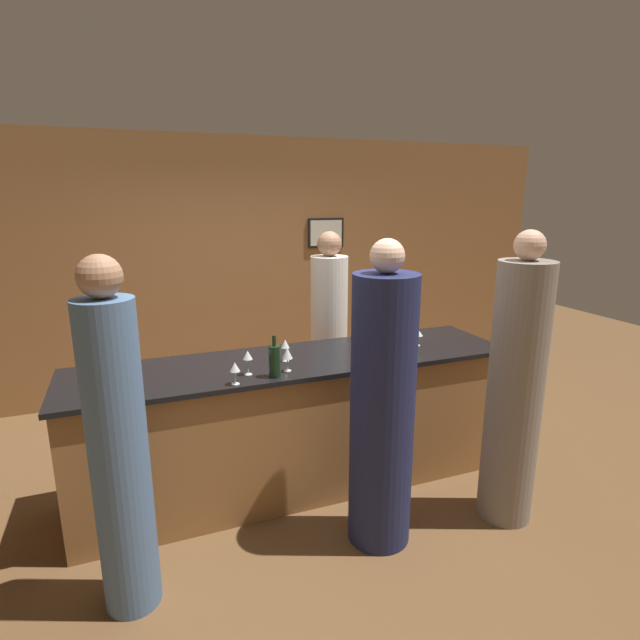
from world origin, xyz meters
TOP-DOWN VIEW (x-y plane):
  - ground_plane at (0.00, 0.00)m, footprint 14.00×14.00m
  - back_wall at (0.00, 2.21)m, footprint 8.00×0.08m
  - bar_counter at (0.00, 0.00)m, footprint 3.24×0.79m
  - bartender at (0.56, 0.74)m, footprint 0.33×0.33m
  - guest_0 at (0.29, -0.78)m, footprint 0.40×0.40m
  - guest_1 at (-1.22, -0.78)m, footprint 0.30×0.30m
  - guest_2 at (1.22, -0.89)m, footprint 0.36×0.36m
  - wine_bottle_0 at (-0.25, -0.30)m, footprint 0.08×0.08m
  - wine_glass_0 at (-0.40, -0.20)m, footprint 0.06×0.06m
  - wine_glass_1 at (-0.09, -0.02)m, footprint 0.06×0.06m
  - wine_glass_2 at (1.00, -0.04)m, footprint 0.08×0.08m
  - wine_glass_3 at (-0.52, -0.34)m, footprint 0.07×0.07m
  - wine_glass_4 at (-0.14, -0.22)m, footprint 0.07×0.07m

SIDE VIEW (x-z plane):
  - ground_plane at x=0.00m, z-range 0.00..0.00m
  - bar_counter at x=0.00m, z-range 0.00..1.02m
  - bartender at x=0.56m, z-range -0.06..1.82m
  - guest_0 at x=0.29m, z-range -0.07..1.87m
  - guest_1 at x=-1.22m, z-range -0.05..1.87m
  - guest_2 at x=1.22m, z-range -0.07..1.91m
  - wine_glass_2 at x=1.00m, z-range 1.06..1.20m
  - wine_glass_3 at x=-0.52m, z-range 1.05..1.20m
  - wine_bottle_0 at x=-0.25m, z-range 0.99..1.27m
  - wine_glass_1 at x=-0.09m, z-range 1.06..1.22m
  - wine_glass_4 at x=-0.14m, z-range 1.06..1.23m
  - wine_glass_0 at x=-0.40m, z-range 1.06..1.23m
  - back_wall at x=0.00m, z-range 0.00..2.80m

